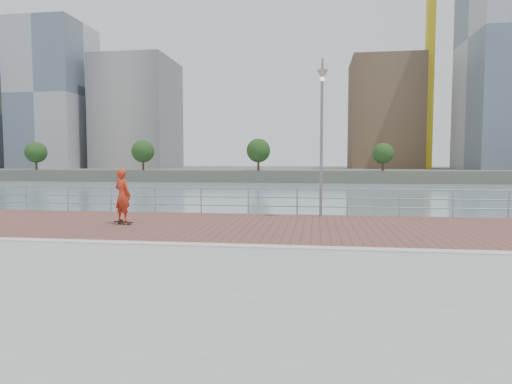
# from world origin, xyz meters

# --- Properties ---
(water) EXTENTS (400.00, 400.00, 0.00)m
(water) POSITION_xyz_m (0.00, 0.00, -2.00)
(water) COLOR slate
(water) RESTS_ON ground
(seawall) EXTENTS (40.00, 24.00, 2.00)m
(seawall) POSITION_xyz_m (0.00, -5.00, -1.00)
(seawall) COLOR gray
(seawall) RESTS_ON ground
(brick_lane) EXTENTS (40.00, 6.80, 0.02)m
(brick_lane) POSITION_xyz_m (0.00, 3.60, 0.01)
(brick_lane) COLOR brown
(brick_lane) RESTS_ON seawall
(curb) EXTENTS (40.00, 0.40, 0.06)m
(curb) POSITION_xyz_m (0.00, 0.00, 0.03)
(curb) COLOR #B7B5AD
(curb) RESTS_ON seawall
(far_shore) EXTENTS (320.00, 95.00, 2.50)m
(far_shore) POSITION_xyz_m (0.00, 122.50, -0.75)
(far_shore) COLOR #4C5142
(far_shore) RESTS_ON ground
(guardrail) EXTENTS (39.06, 0.06, 1.13)m
(guardrail) POSITION_xyz_m (0.00, 7.00, 0.69)
(guardrail) COLOR #8C9EA8
(guardrail) RESTS_ON brick_lane
(street_lamp) EXTENTS (0.43, 1.25, 5.90)m
(street_lamp) POSITION_xyz_m (2.00, 6.07, 4.20)
(street_lamp) COLOR slate
(street_lamp) RESTS_ON brick_lane
(skateboard) EXTENTS (0.78, 0.49, 0.09)m
(skateboard) POSITION_xyz_m (-4.92, 3.37, 0.09)
(skateboard) COLOR black
(skateboard) RESTS_ON brick_lane
(skateboarder) EXTENTS (0.81, 0.69, 1.87)m
(skateboarder) POSITION_xyz_m (-4.92, 3.37, 1.04)
(skateboarder) COLOR red
(skateboarder) RESTS_ON skateboard
(tower_crane) EXTENTS (47.00, 2.00, 50.70)m
(tower_crane) POSITION_xyz_m (27.36, 104.00, 33.50)
(tower_crane) COLOR gold
(tower_crane) RESTS_ON far_shore
(skyline) EXTENTS (233.00, 41.00, 70.95)m
(skyline) POSITION_xyz_m (33.37, 104.33, 25.02)
(skyline) COLOR #ADA38E
(skyline) RESTS_ON far_shore
(shoreline_trees) EXTENTS (169.65, 4.93, 6.58)m
(shoreline_trees) POSITION_xyz_m (15.99, 77.00, 4.35)
(shoreline_trees) COLOR #473323
(shoreline_trees) RESTS_ON far_shore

